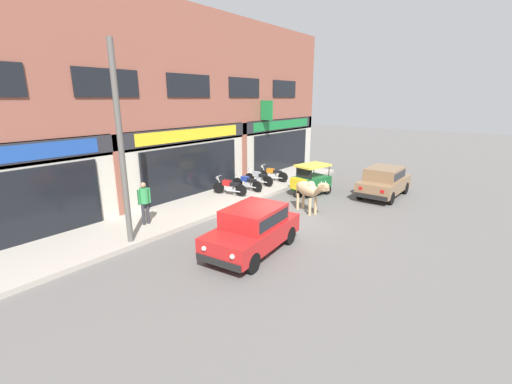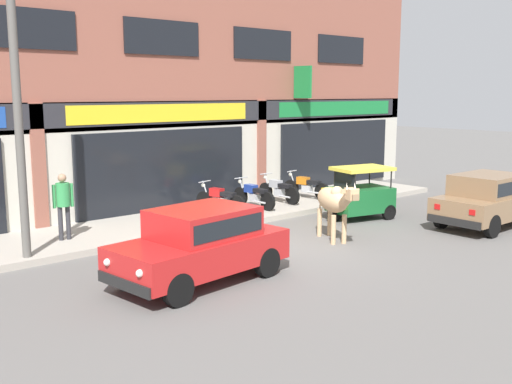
% 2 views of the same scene
% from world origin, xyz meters
% --- Properties ---
extents(ground_plane, '(90.00, 90.00, 0.00)m').
position_xyz_m(ground_plane, '(0.00, 0.00, 0.00)').
color(ground_plane, '#605E5B').
extents(sidewalk, '(19.00, 2.92, 0.16)m').
position_xyz_m(sidewalk, '(0.00, 3.66, 0.08)').
color(sidewalk, '#A8A093').
rests_on(sidewalk, ground).
extents(shop_building, '(23.00, 1.40, 8.70)m').
position_xyz_m(shop_building, '(0.00, 5.38, 4.13)').
color(shop_building, '#8E5142').
rests_on(shop_building, ground).
extents(cow, '(1.15, 2.00, 1.61)m').
position_xyz_m(cow, '(1.33, -0.43, 1.01)').
color(cow, tan).
rests_on(cow, ground).
extents(car_0, '(3.73, 1.96, 1.46)m').
position_xyz_m(car_0, '(-3.07, -0.95, 0.81)').
color(car_0, black).
rests_on(car_0, ground).
extents(car_1, '(3.63, 1.64, 1.46)m').
position_xyz_m(car_1, '(5.73, -2.16, 0.81)').
color(car_1, black).
rests_on(car_1, ground).
extents(auto_rickshaw, '(2.13, 1.52, 1.52)m').
position_xyz_m(auto_rickshaw, '(3.84, 0.85, 0.66)').
color(auto_rickshaw, black).
rests_on(auto_rickshaw, ground).
extents(motorcycle_0, '(0.64, 1.79, 0.88)m').
position_xyz_m(motorcycle_0, '(0.93, 3.65, 0.55)').
color(motorcycle_0, black).
rests_on(motorcycle_0, sidewalk).
extents(motorcycle_1, '(0.52, 1.81, 0.88)m').
position_xyz_m(motorcycle_1, '(2.12, 3.51, 0.55)').
color(motorcycle_1, black).
rests_on(motorcycle_1, sidewalk).
extents(motorcycle_2, '(0.52, 1.81, 0.88)m').
position_xyz_m(motorcycle_2, '(3.35, 3.72, 0.55)').
color(motorcycle_2, black).
rests_on(motorcycle_2, sidewalk).
extents(motorcycle_3, '(0.58, 1.80, 0.88)m').
position_xyz_m(motorcycle_3, '(4.55, 3.64, 0.55)').
color(motorcycle_3, black).
rests_on(motorcycle_3, sidewalk).
extents(pedestrian, '(0.50, 0.32, 1.60)m').
position_xyz_m(pedestrian, '(-3.93, 3.43, 1.14)').
color(pedestrian, '#2D2D33').
rests_on(pedestrian, sidewalk).
extents(utility_pole, '(0.18, 0.18, 6.20)m').
position_xyz_m(utility_pole, '(-5.19, 2.50, 3.26)').
color(utility_pole, '#595651').
rests_on(utility_pole, sidewalk).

